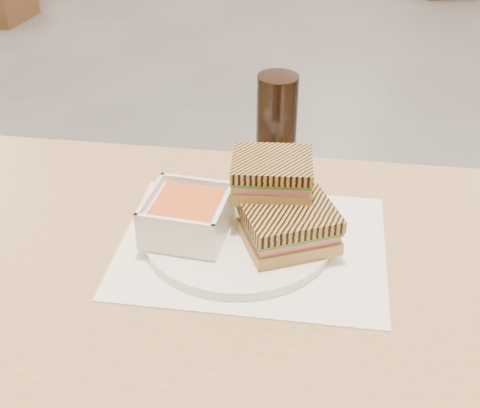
# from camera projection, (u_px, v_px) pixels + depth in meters

# --- Properties ---
(main_table) EXTENTS (1.22, 0.74, 0.75)m
(main_table) POSITION_uv_depth(u_px,v_px,m) (177.00, 337.00, 0.92)
(main_table) COLOR tan
(main_table) RESTS_ON ground
(tray_liner) EXTENTS (0.39, 0.31, 0.00)m
(tray_liner) POSITION_uv_depth(u_px,v_px,m) (252.00, 245.00, 0.91)
(tray_liner) COLOR white
(tray_liner) RESTS_ON main_table
(plate) EXTENTS (0.27, 0.27, 0.01)m
(plate) POSITION_uv_depth(u_px,v_px,m) (238.00, 234.00, 0.92)
(plate) COLOR white
(plate) RESTS_ON tray_liner
(soup_bowl) EXTENTS (0.12, 0.12, 0.06)m
(soup_bowl) POSITION_uv_depth(u_px,v_px,m) (187.00, 217.00, 0.89)
(soup_bowl) COLOR white
(soup_bowl) RESTS_ON plate
(panini_lower) EXTENTS (0.15, 0.14, 0.05)m
(panini_lower) POSITION_uv_depth(u_px,v_px,m) (289.00, 225.00, 0.88)
(panini_lower) COLOR tan
(panini_lower) RESTS_ON plate
(panini_upper) EXTENTS (0.12, 0.10, 0.05)m
(panini_upper) POSITION_uv_depth(u_px,v_px,m) (272.00, 174.00, 0.90)
(panini_upper) COLOR tan
(panini_upper) RESTS_ON panini_lower
(cola_glass) EXTENTS (0.07, 0.07, 0.15)m
(cola_glass) POSITION_uv_depth(u_px,v_px,m) (277.00, 117.00, 1.09)
(cola_glass) COLOR black
(cola_glass) RESTS_ON main_table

